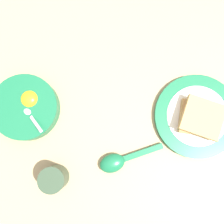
{
  "coord_description": "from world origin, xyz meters",
  "views": [
    {
      "loc": [
        0.02,
        -0.01,
        0.67
      ],
      "look_at": [
        -0.02,
        0.06,
        0.02
      ],
      "focal_mm": 42.0,
      "sensor_mm": 36.0,
      "label": 1
    }
  ],
  "objects_px": {
    "toast_plate": "(197,116)",
    "soup_spoon": "(118,161)",
    "toast_sandwich": "(201,118)",
    "drinking_cup": "(54,179)",
    "egg_bowl": "(26,108)"
  },
  "relations": [
    {
      "from": "egg_bowl",
      "to": "toast_plate",
      "type": "xyz_separation_m",
      "value": [
        0.38,
        0.19,
        -0.02
      ]
    },
    {
      "from": "toast_plate",
      "to": "soup_spoon",
      "type": "distance_m",
      "value": 0.23
    },
    {
      "from": "toast_sandwich",
      "to": "drinking_cup",
      "type": "distance_m",
      "value": 0.38
    },
    {
      "from": "toast_plate",
      "to": "soup_spoon",
      "type": "relative_size",
      "value": 1.51
    },
    {
      "from": "toast_plate",
      "to": "soup_spoon",
      "type": "height_order",
      "value": "soup_spoon"
    },
    {
      "from": "egg_bowl",
      "to": "toast_plate",
      "type": "height_order",
      "value": "egg_bowl"
    },
    {
      "from": "egg_bowl",
      "to": "drinking_cup",
      "type": "height_order",
      "value": "same"
    },
    {
      "from": "drinking_cup",
      "to": "egg_bowl",
      "type": "bearing_deg",
      "value": 143.39
    },
    {
      "from": "toast_plate",
      "to": "soup_spoon",
      "type": "xyz_separation_m",
      "value": [
        -0.12,
        -0.19,
        0.0
      ]
    },
    {
      "from": "egg_bowl",
      "to": "soup_spoon",
      "type": "relative_size",
      "value": 1.15
    },
    {
      "from": "soup_spoon",
      "to": "toast_plate",
      "type": "bearing_deg",
      "value": 58.28
    },
    {
      "from": "egg_bowl",
      "to": "toast_sandwich",
      "type": "height_order",
      "value": "egg_bowl"
    },
    {
      "from": "soup_spoon",
      "to": "drinking_cup",
      "type": "relative_size",
      "value": 1.96
    },
    {
      "from": "toast_plate",
      "to": "toast_sandwich",
      "type": "xyz_separation_m",
      "value": [
        0.0,
        -0.01,
        0.03
      ]
    },
    {
      "from": "egg_bowl",
      "to": "toast_sandwich",
      "type": "distance_m",
      "value": 0.43
    }
  ]
}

